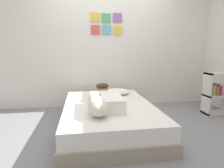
# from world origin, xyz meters

# --- Properties ---
(ground_plane) EXTENTS (12.81, 12.81, 0.00)m
(ground_plane) POSITION_xyz_m (0.00, 0.00, 0.00)
(ground_plane) COLOR gray
(back_wall) EXTENTS (4.41, 0.12, 2.50)m
(back_wall) POSITION_xyz_m (-0.00, 1.36, 1.25)
(back_wall) COLOR silver
(back_wall) RESTS_ON ground
(bed) EXTENTS (1.32, 1.99, 0.35)m
(bed) POSITION_xyz_m (-0.13, 0.13, 0.17)
(bed) COLOR gray
(bed) RESTS_ON ground
(pillow) EXTENTS (0.52, 0.32, 0.11)m
(pillow) POSITION_xyz_m (0.08, 0.71, 0.41)
(pillow) COLOR white
(pillow) RESTS_ON bed
(person_lying) EXTENTS (0.43, 0.92, 0.27)m
(person_lying) POSITION_xyz_m (-0.19, 0.07, 0.46)
(person_lying) COLOR white
(person_lying) RESTS_ON bed
(dog) EXTENTS (0.26, 0.57, 0.21)m
(dog) POSITION_xyz_m (-0.32, -0.29, 0.45)
(dog) COLOR beige
(dog) RESTS_ON bed
(coffee_cup) EXTENTS (0.12, 0.09, 0.07)m
(coffee_cup) POSITION_xyz_m (0.02, 0.47, 0.39)
(coffee_cup) COLOR teal
(coffee_cup) RESTS_ON bed
(cell_phone) EXTENTS (0.07, 0.14, 0.01)m
(cell_phone) POSITION_xyz_m (-0.22, -0.01, 0.36)
(cell_phone) COLOR black
(cell_phone) RESTS_ON bed
(bookshelf) EXTENTS (0.45, 0.24, 0.75)m
(bookshelf) POSITION_xyz_m (1.89, 0.44, 0.38)
(bookshelf) COLOR silver
(bookshelf) RESTS_ON ground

